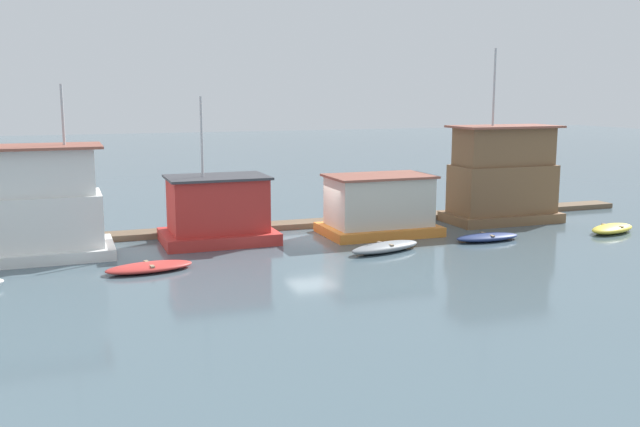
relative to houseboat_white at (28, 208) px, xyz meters
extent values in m
plane|color=#475B66|center=(13.44, -0.02, -2.28)|extent=(200.00, 200.00, 0.00)
cube|color=brown|center=(13.44, 2.95, -2.13)|extent=(42.40, 1.46, 0.30)
cube|color=white|center=(0.00, 0.00, -2.03)|extent=(7.15, 3.99, 0.50)
cube|color=white|center=(0.00, 0.00, -0.60)|extent=(6.26, 3.09, 2.36)
cube|color=white|center=(0.00, 0.00, 1.60)|extent=(5.74, 2.58, 2.06)
cube|color=brown|center=(0.00, 0.00, 2.69)|extent=(6.56, 3.39, 0.12)
cylinder|color=#B2B2B7|center=(1.69, 0.00, 4.09)|extent=(0.12, 0.12, 2.67)
cube|color=red|center=(8.63, 0.49, -1.99)|extent=(5.51, 3.90, 0.58)
cube|color=red|center=(8.63, 0.49, -0.40)|extent=(4.58, 2.97, 2.60)
cube|color=#38383D|center=(8.63, 0.49, 0.96)|extent=(4.88, 3.27, 0.12)
cylinder|color=#B2B2B7|center=(7.93, 0.49, 2.95)|extent=(0.12, 0.12, 3.85)
cube|color=orange|center=(16.95, -0.35, -2.03)|extent=(5.87, 3.89, 0.48)
cube|color=beige|center=(16.95, -0.35, -0.54)|extent=(5.04, 3.06, 2.51)
cube|color=brown|center=(16.95, -0.35, 0.77)|extent=(5.34, 3.36, 0.12)
cube|color=brown|center=(25.10, 0.55, -2.01)|extent=(6.42, 3.32, 0.54)
cube|color=brown|center=(25.10, 0.55, -0.38)|extent=(5.77, 2.68, 2.72)
cube|color=brown|center=(25.10, 0.55, 2.04)|extent=(5.40, 2.31, 2.11)
cube|color=brown|center=(25.10, 0.55, 3.16)|extent=(6.07, 2.98, 0.12)
cylinder|color=#B2B2B7|center=(24.29, 0.55, 5.33)|extent=(0.12, 0.12, 4.23)
ellipsoid|color=red|center=(4.70, -4.31, -2.10)|extent=(3.80, 1.99, 0.36)
cube|color=#997F60|center=(4.70, -4.31, -1.97)|extent=(0.33, 1.27, 0.08)
ellipsoid|color=gray|center=(15.48, -4.31, -2.06)|extent=(4.08, 2.27, 0.44)
cube|color=#997F60|center=(15.48, -4.31, -1.90)|extent=(0.44, 1.04, 0.08)
ellipsoid|color=navy|center=(21.33, -3.82, -2.09)|extent=(3.48, 1.33, 0.38)
cube|color=#997F60|center=(21.33, -3.82, -1.96)|extent=(0.17, 1.09, 0.08)
ellipsoid|color=yellow|center=(28.71, -4.30, -2.05)|extent=(3.48, 2.36, 0.45)
cube|color=#997F60|center=(28.71, -4.30, -1.89)|extent=(0.53, 1.17, 0.08)
camera|label=1|loc=(1.49, -33.73, 5.04)|focal=40.00mm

